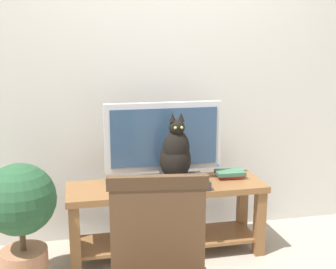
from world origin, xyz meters
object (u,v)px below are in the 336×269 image
object	(u,v)px
tv_stand	(166,207)
potted_plant	(21,213)
media_box	(175,183)
book_stack	(230,174)
tv	(164,140)
cat	(176,154)

from	to	relation	value
tv_stand	potted_plant	distance (m)	0.99
media_box	potted_plant	bearing A→B (deg)	-172.04
book_stack	potted_plant	distance (m)	1.48
tv_stand	tv	distance (m)	0.48
cat	book_stack	size ratio (longest dim) A/B	2.20
tv	media_box	bearing A→B (deg)	-72.86
tv_stand	tv	world-z (taller)	tv
tv_stand	cat	distance (m)	0.41
book_stack	tv	bearing A→B (deg)	176.50
tv	cat	world-z (taller)	tv
tv_stand	potted_plant	xyz separation A→B (m)	(-0.96, -0.21, 0.12)
tv_stand	book_stack	xyz separation A→B (m)	(0.49, 0.06, 0.19)
tv	potted_plant	bearing A→B (deg)	-163.16
tv	media_box	size ratio (longest dim) A/B	1.91
tv	media_box	world-z (taller)	tv
media_box	tv_stand	bearing A→B (deg)	125.79
book_stack	potted_plant	bearing A→B (deg)	-169.82
tv	book_stack	xyz separation A→B (m)	(0.49, -0.03, -0.27)
media_box	book_stack	bearing A→B (deg)	15.10
tv_stand	cat	world-z (taller)	cat
tv	media_box	xyz separation A→B (m)	(0.05, -0.15, -0.27)
book_stack	potted_plant	world-z (taller)	potted_plant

